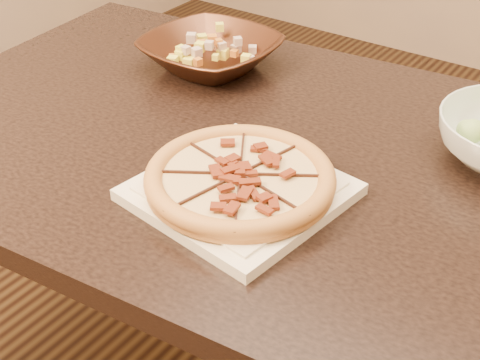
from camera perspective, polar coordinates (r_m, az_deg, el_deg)
The scene contains 5 objects.
dining_table at distance 1.18m, azimuth 1.10°, elevation -1.31°, with size 1.34×0.93×0.75m.
plate at distance 0.97m, azimuth 0.00°, elevation -0.95°, with size 0.30×0.30×0.02m.
pizza at distance 0.96m, azimuth 0.00°, elevation 0.20°, with size 0.28×0.28×0.03m.
bronze_bowl at distance 1.35m, azimuth -2.52°, elevation 10.74°, with size 0.26×0.26×0.06m, color #542F1E.
mixed_dish at distance 1.33m, azimuth -2.60°, elevation 12.53°, with size 0.13×0.12×0.03m.
Camera 1 is at (0.42, -0.97, 1.32)m, focal length 50.00 mm.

